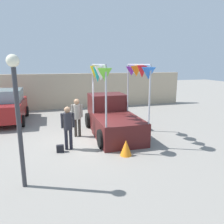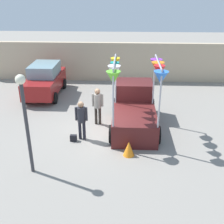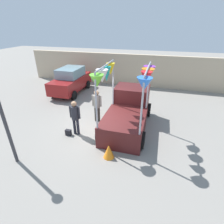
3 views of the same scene
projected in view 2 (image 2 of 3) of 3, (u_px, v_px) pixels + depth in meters
ground_plane at (104, 132)px, 12.66m from camera, size 60.00×60.00×0.00m
vendor_truck at (134, 106)px, 12.99m from camera, size 2.48×4.17×3.32m
parked_car at (45, 80)px, 16.58m from camera, size 1.88×4.00×1.88m
person_customer at (81, 117)px, 11.69m from camera, size 0.53×0.34×1.73m
person_vendor at (98, 103)px, 12.99m from camera, size 0.53×0.34×1.78m
handbag at (73, 138)px, 11.90m from camera, size 0.28×0.16×0.28m
street_lamp at (25, 111)px, 9.05m from camera, size 0.32×0.32×3.58m
brick_boundary_wall at (112, 62)px, 19.05m from camera, size 18.00×0.36×2.60m
folded_kite_bundle_tangerine at (129, 149)px, 10.83m from camera, size 0.46×0.46×0.60m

